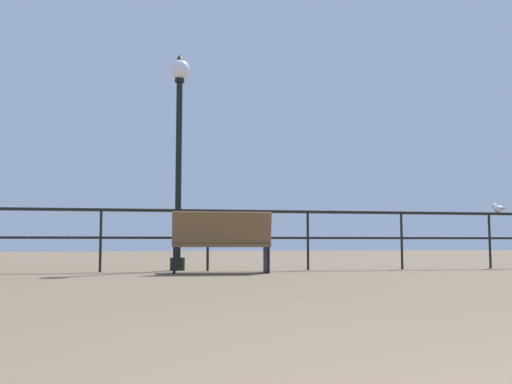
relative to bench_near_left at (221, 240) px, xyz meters
The scene contains 4 objects.
pier_railing 0.81m from the bench_near_left, 100.39° to the left, with size 21.23×0.05×1.05m.
bench_near_left is the anchor object (origin of this frame).
lamppost_center 2.25m from the bench_near_left, 120.26° to the left, with size 0.35×0.35×3.84m.
seagull_on_rail 5.45m from the bench_near_left, ahead, with size 0.16×0.39×0.18m.
Camera 1 is at (-1.00, -0.84, 0.49)m, focal length 39.91 mm.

